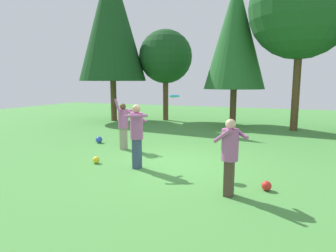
{
  "coord_description": "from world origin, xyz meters",
  "views": [
    {
      "loc": [
        2.86,
        -7.49,
        2.29
      ],
      "look_at": [
        -0.2,
        0.23,
        1.05
      ],
      "focal_mm": 31.09,
      "sensor_mm": 36.0,
      "label": 1
    }
  ],
  "objects_px": {
    "person_catcher": "(230,151)",
    "person_bystander": "(137,131)",
    "tree_far_left": "(111,20)",
    "frisbee": "(174,96)",
    "ball_red": "(266,186)",
    "ball_blue": "(99,140)",
    "tree_center": "(235,34)",
    "tree_right": "(301,7)",
    "person_thrower": "(123,122)",
    "tree_left": "(166,57)",
    "ball_yellow": "(96,160)"
  },
  "relations": [
    {
      "from": "person_catcher",
      "to": "ball_blue",
      "type": "relative_size",
      "value": 6.29
    },
    {
      "from": "ball_red",
      "to": "ball_blue",
      "type": "bearing_deg",
      "value": 155.4
    },
    {
      "from": "tree_center",
      "to": "tree_far_left",
      "type": "bearing_deg",
      "value": -173.75
    },
    {
      "from": "tree_center",
      "to": "person_bystander",
      "type": "bearing_deg",
      "value": -96.67
    },
    {
      "from": "person_catcher",
      "to": "person_bystander",
      "type": "xyz_separation_m",
      "value": [
        -2.64,
        1.02,
        0.09
      ]
    },
    {
      "from": "person_catcher",
      "to": "tree_far_left",
      "type": "bearing_deg",
      "value": -7.41
    },
    {
      "from": "tree_center",
      "to": "ball_blue",
      "type": "bearing_deg",
      "value": -120.73
    },
    {
      "from": "frisbee",
      "to": "ball_yellow",
      "type": "relative_size",
      "value": 1.82
    },
    {
      "from": "frisbee",
      "to": "tree_left",
      "type": "xyz_separation_m",
      "value": [
        -4.03,
        9.28,
        1.87
      ]
    },
    {
      "from": "tree_center",
      "to": "tree_right",
      "type": "relative_size",
      "value": 0.94
    },
    {
      "from": "person_bystander",
      "to": "frisbee",
      "type": "bearing_deg",
      "value": 0.0
    },
    {
      "from": "person_thrower",
      "to": "person_catcher",
      "type": "bearing_deg",
      "value": -4.34
    },
    {
      "from": "person_bystander",
      "to": "ball_blue",
      "type": "height_order",
      "value": "person_bystander"
    },
    {
      "from": "person_thrower",
      "to": "ball_red",
      "type": "relative_size",
      "value": 8.28
    },
    {
      "from": "person_bystander",
      "to": "ball_red",
      "type": "distance_m",
      "value": 3.5
    },
    {
      "from": "person_catcher",
      "to": "ball_red",
      "type": "distance_m",
      "value": 1.23
    },
    {
      "from": "ball_red",
      "to": "tree_left",
      "type": "relative_size",
      "value": 0.04
    },
    {
      "from": "person_catcher",
      "to": "tree_right",
      "type": "bearing_deg",
      "value": -58.79
    },
    {
      "from": "tree_right",
      "to": "tree_left",
      "type": "bearing_deg",
      "value": 169.8
    },
    {
      "from": "person_bystander",
      "to": "tree_far_left",
      "type": "xyz_separation_m",
      "value": [
        -5.94,
        8.34,
        4.84
      ]
    },
    {
      "from": "ball_yellow",
      "to": "tree_center",
      "type": "distance_m",
      "value": 10.52
    },
    {
      "from": "tree_center",
      "to": "frisbee",
      "type": "bearing_deg",
      "value": -91.06
    },
    {
      "from": "ball_blue",
      "to": "tree_far_left",
      "type": "bearing_deg",
      "value": 117.13
    },
    {
      "from": "person_thrower",
      "to": "frisbee",
      "type": "distance_m",
      "value": 2.95
    },
    {
      "from": "person_bystander",
      "to": "ball_yellow",
      "type": "relative_size",
      "value": 8.57
    },
    {
      "from": "ball_red",
      "to": "tree_right",
      "type": "distance_m",
      "value": 10.52
    },
    {
      "from": "person_bystander",
      "to": "frisbee",
      "type": "relative_size",
      "value": 4.7
    },
    {
      "from": "frisbee",
      "to": "person_thrower",
      "type": "bearing_deg",
      "value": 149.59
    },
    {
      "from": "person_bystander",
      "to": "ball_yellow",
      "type": "xyz_separation_m",
      "value": [
        -1.32,
        -0.01,
        -0.92
      ]
    },
    {
      "from": "ball_blue",
      "to": "tree_center",
      "type": "bearing_deg",
      "value": 59.27
    },
    {
      "from": "person_thrower",
      "to": "tree_left",
      "type": "distance_m",
      "value": 8.54
    },
    {
      "from": "tree_far_left",
      "to": "frisbee",
      "type": "bearing_deg",
      "value": -49.07
    },
    {
      "from": "tree_left",
      "to": "tree_far_left",
      "type": "relative_size",
      "value": 0.58
    },
    {
      "from": "person_bystander",
      "to": "tree_right",
      "type": "xyz_separation_m",
      "value": [
        4.11,
        8.42,
        4.68
      ]
    },
    {
      "from": "person_thrower",
      "to": "tree_far_left",
      "type": "bearing_deg",
      "value": 154.86
    },
    {
      "from": "person_bystander",
      "to": "tree_far_left",
      "type": "relative_size",
      "value": 0.18
    },
    {
      "from": "tree_left",
      "to": "ball_yellow",
      "type": "bearing_deg",
      "value": -79.49
    },
    {
      "from": "ball_blue",
      "to": "tree_far_left",
      "type": "height_order",
      "value": "tree_far_left"
    },
    {
      "from": "person_catcher",
      "to": "tree_far_left",
      "type": "xyz_separation_m",
      "value": [
        -8.58,
        9.36,
        4.93
      ]
    },
    {
      "from": "person_thrower",
      "to": "tree_center",
      "type": "distance_m",
      "value": 8.6
    },
    {
      "from": "person_thrower",
      "to": "ball_yellow",
      "type": "xyz_separation_m",
      "value": [
        0.17,
        -1.86,
        -0.84
      ]
    },
    {
      "from": "ball_yellow",
      "to": "ball_red",
      "type": "xyz_separation_m",
      "value": [
        4.66,
        -0.44,
        0.01
      ]
    },
    {
      "from": "person_bystander",
      "to": "tree_left",
      "type": "bearing_deg",
      "value": 82.04
    },
    {
      "from": "person_catcher",
      "to": "tree_right",
      "type": "height_order",
      "value": "tree_right"
    },
    {
      "from": "person_thrower",
      "to": "tree_far_left",
      "type": "xyz_separation_m",
      "value": [
        -4.45,
        6.49,
        4.92
      ]
    },
    {
      "from": "tree_center",
      "to": "tree_right",
      "type": "distance_m",
      "value": 3.26
    },
    {
      "from": "ball_red",
      "to": "tree_far_left",
      "type": "height_order",
      "value": "tree_far_left"
    },
    {
      "from": "person_bystander",
      "to": "tree_center",
      "type": "xyz_separation_m",
      "value": [
        1.07,
        9.1,
        3.75
      ]
    },
    {
      "from": "person_catcher",
      "to": "tree_left",
      "type": "height_order",
      "value": "tree_left"
    },
    {
      "from": "ball_blue",
      "to": "tree_far_left",
      "type": "xyz_separation_m",
      "value": [
        -3.03,
        5.92,
        5.74
      ]
    }
  ]
}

